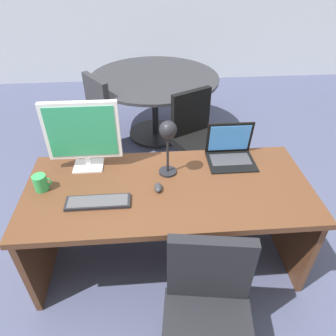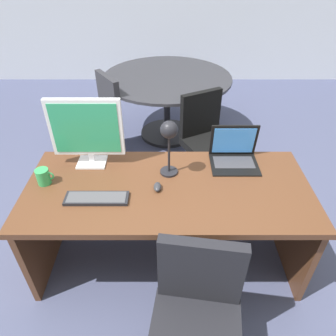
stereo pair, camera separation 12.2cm
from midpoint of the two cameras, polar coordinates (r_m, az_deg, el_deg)
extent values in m
plane|color=#474C6B|center=(3.66, -2.74, 2.84)|extent=(12.00, 12.00, 0.00)
cube|color=#56331E|center=(2.02, -1.64, -3.92)|extent=(1.85, 0.81, 0.04)
cube|color=#56331E|center=(2.43, -23.70, -11.31)|extent=(0.04, 0.71, 0.70)
cube|color=#56331E|center=(2.48, 20.16, -9.13)|extent=(0.04, 0.71, 0.70)
cube|color=#56331E|center=(2.47, -1.90, -5.24)|extent=(1.63, 0.02, 0.49)
cube|color=silver|center=(2.26, -15.81, 0.38)|extent=(0.20, 0.16, 0.01)
cube|color=silver|center=(2.25, -15.95, 1.39)|extent=(0.04, 0.02, 0.07)
cube|color=silver|center=(2.12, -17.06, 6.49)|extent=(0.49, 0.04, 0.40)
cube|color=#2D9966|center=(2.10, -17.15, 6.22)|extent=(0.44, 0.00, 0.36)
cube|color=black|center=(2.25, 9.94, 1.13)|extent=(0.33, 0.26, 0.01)
cube|color=#38383D|center=(2.27, 9.85, 1.54)|extent=(0.28, 0.14, 0.00)
cube|color=black|center=(2.28, 9.64, 5.50)|extent=(0.33, 0.04, 0.25)
cube|color=#3F8CEA|center=(2.27, 9.69, 5.36)|extent=(0.29, 0.03, 0.21)
cube|color=black|center=(1.95, -14.46, -6.11)|extent=(0.39, 0.12, 0.02)
cube|color=#47474C|center=(1.94, -14.51, -5.88)|extent=(0.36, 0.10, 0.00)
ellipsoid|color=#2D2D33|center=(1.98, -3.57, -3.60)|extent=(0.05, 0.09, 0.04)
cylinder|color=black|center=(2.12, -1.71, -0.69)|extent=(0.12, 0.12, 0.01)
cylinder|color=black|center=(2.03, -1.78, 2.80)|extent=(0.02, 0.02, 0.30)
sphere|color=black|center=(1.91, -1.84, 7.00)|extent=(0.11, 0.11, 0.11)
cylinder|color=green|center=(2.14, -23.85, -2.53)|extent=(0.09, 0.09, 0.11)
torus|color=green|center=(2.12, -22.81, -2.38)|extent=(0.06, 0.01, 0.06)
cube|color=black|center=(1.79, 5.05, -28.37)|extent=(0.52, 0.52, 0.08)
cube|color=black|center=(1.68, 5.49, -17.88)|extent=(0.44, 0.12, 0.43)
cylinder|color=black|center=(3.99, -3.15, 6.37)|extent=(0.66, 0.66, 0.04)
cylinder|color=black|center=(3.82, -3.34, 11.10)|extent=(0.08, 0.08, 0.69)
cylinder|color=#2D2D33|center=(3.68, -3.54, 16.17)|extent=(1.47, 1.47, 0.03)
cylinder|color=black|center=(3.62, -15.41, 1.40)|extent=(0.56, 0.56, 0.04)
cylinder|color=black|center=(3.53, -15.85, 3.69)|extent=(0.05, 0.05, 0.31)
cube|color=#2D2D33|center=(3.43, -16.38, 6.38)|extent=(0.64, 0.64, 0.08)
cube|color=#2D2D33|center=(3.37, -13.85, 11.84)|extent=(0.29, 0.40, 0.49)
cylinder|color=black|center=(3.33, 4.87, -0.70)|extent=(0.56, 0.56, 0.04)
cylinder|color=black|center=(3.23, 5.02, 1.57)|extent=(0.05, 0.05, 0.28)
cube|color=black|center=(3.13, 5.19, 4.28)|extent=(0.62, 0.62, 0.08)
cube|color=black|center=(3.16, 3.09, 10.15)|extent=(0.42, 0.25, 0.45)
camera|label=1|loc=(0.06, -91.78, -1.33)|focal=33.31mm
camera|label=2|loc=(0.06, 88.22, 1.33)|focal=33.31mm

